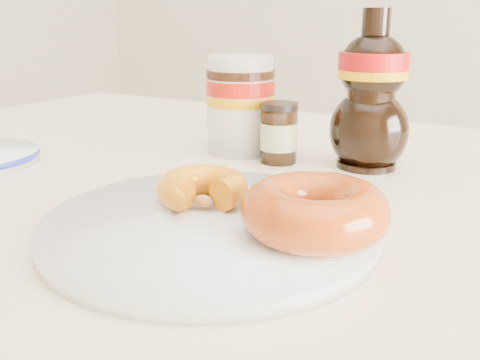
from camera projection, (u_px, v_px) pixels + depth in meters
The scene contains 7 objects.
dining_table at pixel (266, 254), 0.61m from camera, with size 1.40×0.90×0.75m.
plate at pixel (210, 225), 0.46m from camera, with size 0.29×0.29×0.01m.
donut_bitten at pixel (202, 188), 0.49m from camera, with size 0.08×0.08×0.03m, color orange.
donut_whole at pixel (315, 210), 0.42m from camera, with size 0.12×0.12×0.04m, color #913409.
nutella_jar at pixel (241, 101), 0.72m from camera, with size 0.09×0.09×0.13m.
syrup_bottle at pixel (371, 91), 0.63m from camera, with size 0.10×0.08×0.19m, color black, non-canonical shape.
dark_jar at pixel (279, 133), 0.67m from camera, with size 0.05×0.05×0.08m.
Camera 1 is at (0.26, -0.40, 0.93)m, focal length 40.00 mm.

